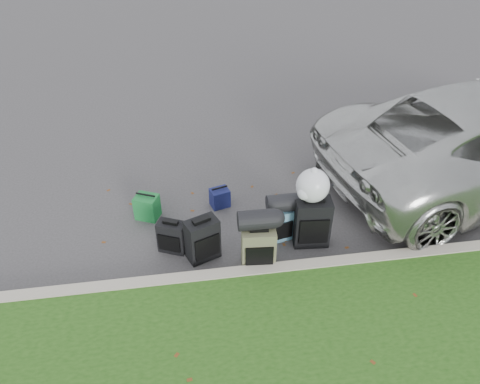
{
  "coord_description": "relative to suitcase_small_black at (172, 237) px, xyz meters",
  "views": [
    {
      "loc": [
        -0.92,
        -5.32,
        4.62
      ],
      "look_at": [
        -0.1,
        0.2,
        0.55
      ],
      "focal_mm": 35.0,
      "sensor_mm": 36.0,
      "label": 1
    }
  ],
  "objects": [
    {
      "name": "tote_green",
      "position": [
        -0.36,
        0.81,
        -0.05
      ],
      "size": [
        0.42,
        0.39,
        0.38
      ],
      "primitive_type": "cube",
      "rotation": [
        0.0,
        0.0,
        -0.42
      ],
      "color": "#19712F",
      "rests_on": "ground"
    },
    {
      "name": "duffel_left",
      "position": [
        1.12,
        -0.42,
        0.51
      ],
      "size": [
        0.5,
        0.28,
        0.27
      ],
      "primitive_type": "cylinder",
      "rotation": [
        0.0,
        1.57,
        -0.02
      ],
      "color": "black",
      "rests_on": "suitcase_olive"
    },
    {
      "name": "suitcase_small_black",
      "position": [
        0.0,
        0.0,
        0.0
      ],
      "size": [
        0.44,
        0.35,
        0.48
      ],
      "primitive_type": "cube",
      "rotation": [
        0.0,
        0.0,
        -0.41
      ],
      "color": "black",
      "rests_on": "ground"
    },
    {
      "name": "trash_bag",
      "position": [
        1.95,
        -0.08,
        0.74
      ],
      "size": [
        0.46,
        0.46,
        0.46
      ],
      "primitive_type": "sphere",
      "color": "silver",
      "rests_on": "suitcase_large_black_right"
    },
    {
      "name": "duffel_right",
      "position": [
        1.58,
        0.03,
        0.4
      ],
      "size": [
        0.46,
        0.26,
        0.26
      ],
      "primitive_type": "cylinder",
      "rotation": [
        0.0,
        1.57,
        0.01
      ],
      "color": "black",
      "rests_on": "suitcase_teal"
    },
    {
      "name": "suitcase_large_black_right",
      "position": [
        1.98,
        -0.13,
        0.13
      ],
      "size": [
        0.52,
        0.34,
        0.75
      ],
      "primitive_type": "cube",
      "rotation": [
        0.0,
        0.0,
        -0.09
      ],
      "color": "black",
      "rests_on": "ground"
    },
    {
      "name": "ground",
      "position": [
        1.14,
        0.3,
        -0.24
      ],
      "size": [
        120.0,
        120.0,
        0.0
      ],
      "primitive_type": "plane",
      "color": "#383535",
      "rests_on": "ground"
    },
    {
      "name": "suitcase_large_black_left",
      "position": [
        0.41,
        -0.21,
        0.08
      ],
      "size": [
        0.51,
        0.41,
        0.64
      ],
      "primitive_type": "cube",
      "rotation": [
        0.0,
        0.0,
        0.39
      ],
      "color": "black",
      "rests_on": "ground"
    },
    {
      "name": "suitcase_olive",
      "position": [
        1.15,
        -0.47,
        0.07
      ],
      "size": [
        0.47,
        0.32,
        0.62
      ],
      "primitive_type": "cube",
      "rotation": [
        0.0,
        0.0,
        -0.09
      ],
      "color": "#46472F",
      "rests_on": "ground"
    },
    {
      "name": "curb",
      "position": [
        1.14,
        -0.7,
        -0.17
      ],
      "size": [
        120.0,
        0.18,
        0.15
      ],
      "primitive_type": "cube",
      "color": "#9E937F",
      "rests_on": "ground"
    },
    {
      "name": "tote_navy",
      "position": [
        0.78,
        0.93,
        -0.09
      ],
      "size": [
        0.34,
        0.29,
        0.31
      ],
      "primitive_type": "cube",
      "rotation": [
        0.0,
        0.0,
        0.27
      ],
      "color": "#161B4D",
      "rests_on": "ground"
    },
    {
      "name": "suitcase_teal",
      "position": [
        1.55,
        0.02,
        0.01
      ],
      "size": [
        0.4,
        0.29,
        0.51
      ],
      "primitive_type": "cube",
      "rotation": [
        0.0,
        0.0,
        0.22
      ],
      "color": "teal",
      "rests_on": "ground"
    }
  ]
}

